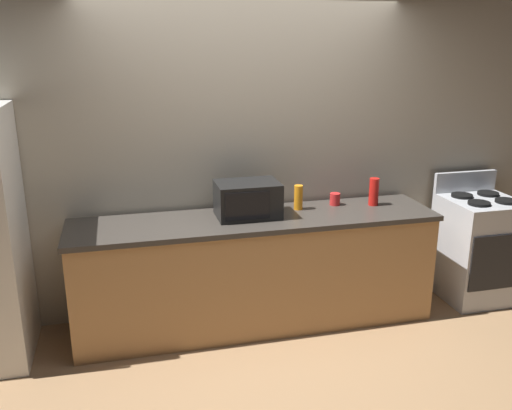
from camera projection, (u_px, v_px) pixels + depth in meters
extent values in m
plane|color=#93704C|center=(269.00, 348.00, 4.11)|extent=(8.00, 8.00, 0.00)
cube|color=#B2A893|center=(244.00, 150.00, 4.47)|extent=(6.40, 0.10, 2.70)
cube|color=#B27F4C|center=(256.00, 274.00, 4.36)|extent=(2.80, 0.60, 0.86)
cube|color=#38332D|center=(256.00, 220.00, 4.22)|extent=(2.84, 0.64, 0.04)
cube|color=#B7BABF|center=(477.00, 249.00, 4.81)|extent=(0.60, 0.60, 0.90)
cube|color=black|center=(500.00, 262.00, 4.53)|extent=(0.55, 0.02, 0.48)
cube|color=#B7BABF|center=(465.00, 181.00, 4.92)|extent=(0.60, 0.04, 0.18)
cylinder|color=black|center=(479.00, 203.00, 4.54)|extent=(0.18, 0.18, 0.02)
cylinder|color=black|center=(506.00, 201.00, 4.60)|extent=(0.18, 0.18, 0.02)
cylinder|color=black|center=(462.00, 196.00, 4.76)|extent=(0.18, 0.18, 0.02)
cylinder|color=black|center=(488.00, 194.00, 4.82)|extent=(0.18, 0.18, 0.02)
cube|color=black|center=(248.00, 199.00, 4.21)|extent=(0.48, 0.34, 0.27)
cube|color=black|center=(248.00, 206.00, 4.04)|extent=(0.34, 0.01, 0.21)
cylinder|color=red|center=(374.00, 192.00, 4.50)|extent=(0.08, 0.08, 0.23)
cylinder|color=orange|center=(298.00, 197.00, 4.39)|extent=(0.07, 0.07, 0.20)
cylinder|color=red|center=(335.00, 199.00, 4.52)|extent=(0.08, 0.08, 0.10)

